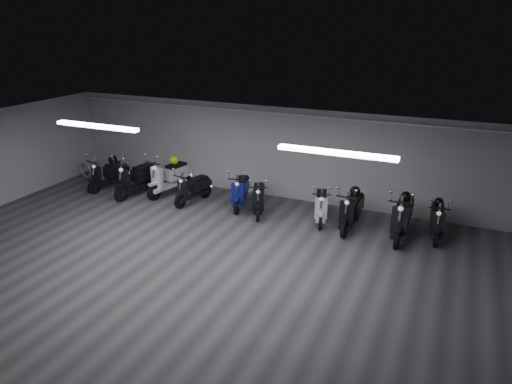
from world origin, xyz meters
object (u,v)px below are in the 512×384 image
at_px(bicycle, 95,165).
at_px(helmet_4, 113,159).
at_px(scooter_4, 240,186).
at_px(helmet_1, 406,196).
at_px(scooter_9, 437,215).
at_px(scooter_1, 136,174).
at_px(scooter_6, 321,201).
at_px(scooter_3, 193,184).
at_px(scooter_7, 352,205).
at_px(helmet_2, 174,160).
at_px(scooter_0, 108,170).
at_px(scooter_5, 259,194).
at_px(helmet_0, 439,202).
at_px(scooter_2, 169,172).
at_px(scooter_8, 403,211).
at_px(helmet_3, 355,191).

distance_m(bicycle, helmet_4, 1.10).
relative_size(scooter_4, bicycle, 1.00).
bearing_deg(helmet_4, helmet_1, 0.69).
bearing_deg(scooter_4, scooter_9, -13.39).
bearing_deg(scooter_1, scooter_6, 12.91).
xyz_separation_m(scooter_6, bicycle, (-7.99, 0.23, -0.05)).
xyz_separation_m(helmet_1, helmet_4, (-9.13, -0.11, -0.10)).
xyz_separation_m(scooter_3, scooter_7, (4.75, 0.08, 0.07)).
relative_size(scooter_1, helmet_4, 6.77).
bearing_deg(helmet_2, scooter_3, -31.65).
bearing_deg(scooter_0, scooter_3, 11.98).
distance_m(scooter_5, helmet_4, 5.23).
bearing_deg(scooter_7, scooter_4, 178.19).
distance_m(scooter_5, helmet_1, 3.95).
xyz_separation_m(scooter_6, helmet_4, (-6.99, -0.01, 0.33)).
relative_size(scooter_3, scooter_5, 0.99).
height_order(scooter_0, helmet_0, scooter_0).
bearing_deg(helmet_1, scooter_4, -179.81).
bearing_deg(scooter_2, scooter_6, 10.12).
height_order(scooter_0, scooter_1, scooter_1).
distance_m(scooter_9, helmet_2, 7.86).
xyz_separation_m(scooter_3, scooter_8, (6.04, 0.04, 0.14)).
xyz_separation_m(scooter_1, scooter_6, (5.85, 0.36, -0.10)).
distance_m(scooter_1, helmet_4, 1.22).
bearing_deg(scooter_2, helmet_4, -164.16).
xyz_separation_m(scooter_3, helmet_3, (4.76, 0.33, 0.37)).
height_order(scooter_1, bicycle, scooter_1).
relative_size(scooter_2, scooter_4, 1.15).
xyz_separation_m(scooter_7, scooter_8, (1.29, -0.04, 0.06)).
height_order(scooter_0, helmet_1, scooter_0).
relative_size(scooter_8, helmet_4, 6.98).
xyz_separation_m(scooter_4, helmet_4, (-4.53, -0.10, 0.30)).
distance_m(helmet_1, helmet_4, 9.13).
height_order(scooter_2, scooter_5, scooter_2).
height_order(scooter_4, helmet_3, scooter_4).
height_order(scooter_4, helmet_4, scooter_4).
xyz_separation_m(bicycle, helmet_2, (3.09, 0.17, 0.49)).
bearing_deg(scooter_3, scooter_4, 25.30).
distance_m(scooter_1, scooter_2, 1.01).
bearing_deg(scooter_9, helmet_4, 176.93).
bearing_deg(helmet_2, helmet_0, 0.20).
xyz_separation_m(helmet_2, helmet_4, (-2.08, -0.41, -0.10)).
relative_size(scooter_2, helmet_0, 8.59).
height_order(helmet_2, helmet_4, helmet_2).
bearing_deg(scooter_9, scooter_0, 178.27).
bearing_deg(scooter_7, scooter_8, 0.34).
height_order(scooter_8, helmet_1, scooter_8).
relative_size(scooter_4, scooter_8, 0.87).
bearing_deg(helmet_0, helmet_4, -177.45).
relative_size(scooter_0, scooter_9, 1.04).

